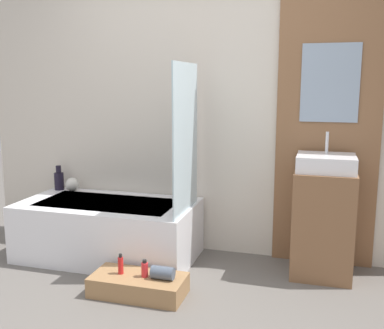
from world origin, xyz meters
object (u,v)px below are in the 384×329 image
bathtub (108,229)px  sink (326,163)px  vase_tall_dark (59,180)px  vase_round_light (72,184)px  wooden_step_bench (138,285)px  bottle_soap_primary (121,265)px  bottle_soap_secondary (145,269)px

bathtub → sink: size_ratio=3.45×
sink → vase_tall_dark: bearing=176.4°
sink → vase_round_light: 2.28m
bathtub → wooden_step_bench: bearing=-48.4°
sink → vase_round_light: (-2.25, 0.13, -0.34)m
bottle_soap_primary → bathtub: bearing=123.4°
bathtub → sink: (1.75, 0.14, 0.64)m
vase_tall_dark → bathtub: bearing=-24.3°
vase_tall_dark → sink: bearing=-3.6°
vase_tall_dark → bottle_soap_primary: (1.03, -0.87, -0.37)m
bathtub → bottle_soap_primary: (0.38, -0.58, -0.04)m
vase_tall_dark → bottle_soap_secondary: (1.21, -0.87, -0.38)m
bottle_soap_primary → sink: bearing=27.9°
sink → vase_tall_dark: size_ratio=1.87×
bathtub → bottle_soap_primary: bearing=-56.6°
bathtub → vase_round_light: 0.64m
vase_round_light → bottle_soap_secondary: 1.41m
bottle_soap_secondary → vase_tall_dark: bearing=144.2°
sink → vase_round_light: size_ratio=3.41×
vase_tall_dark → wooden_step_bench: bearing=-36.9°
bottle_soap_secondary → bathtub: bearing=134.2°
bottle_soap_primary → wooden_step_bench: bearing=0.0°
vase_tall_dark → bottle_soap_secondary: size_ratio=1.84×
sink → vase_tall_dark: sink is taller
bathtub → bottle_soap_secondary: 0.82m
bottle_soap_primary → bottle_soap_secondary: size_ratio=1.19×
wooden_step_bench → vase_round_light: vase_round_light is taller
sink → wooden_step_bench: bearing=-149.6°
wooden_step_bench → bottle_soap_secondary: bearing=0.0°
sink → vase_tall_dark: (-2.40, 0.15, -0.31)m
bottle_soap_primary → vase_tall_dark: bearing=139.7°
bottle_soap_primary → bottle_soap_secondary: 0.18m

